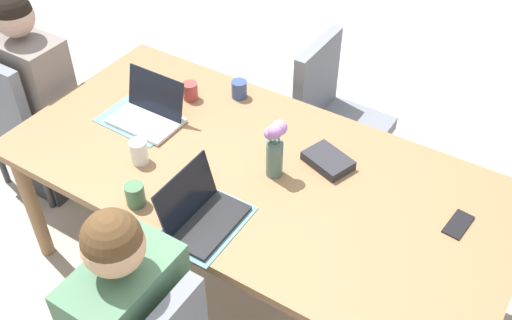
{
  "coord_description": "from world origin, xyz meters",
  "views": [
    {
      "loc": [
        -1.01,
        1.59,
        2.45
      ],
      "look_at": [
        0.0,
        0.0,
        0.79
      ],
      "focal_mm": 41.79,
      "sensor_mm": 36.0,
      "label": 1
    }
  ],
  "objects_px": {
    "coffee_mug_near_left": "(239,89)",
    "phone_black": "(458,224)",
    "flower_vase": "(275,146)",
    "chair_near_left_far": "(333,113)",
    "coffee_mug_centre_right": "(135,195)",
    "laptop_head_right_left_mid": "(149,112)",
    "laptop_far_left_near": "(200,213)",
    "dining_table": "(256,180)",
    "person_head_right_left_mid": "(41,108)",
    "chair_head_right_left_mid": "(24,115)",
    "book_red_cover": "(328,161)",
    "coffee_mug_near_right": "(139,152)",
    "coffee_mug_centre_left": "(190,91)"
  },
  "relations": [
    {
      "from": "book_red_cover",
      "to": "phone_black",
      "type": "bearing_deg",
      "value": -165.5
    },
    {
      "from": "laptop_head_right_left_mid",
      "to": "book_red_cover",
      "type": "height_order",
      "value": "laptop_head_right_left_mid"
    },
    {
      "from": "flower_vase",
      "to": "book_red_cover",
      "type": "distance_m",
      "value": 0.27
    },
    {
      "from": "laptop_head_right_left_mid",
      "to": "coffee_mug_centre_right",
      "type": "distance_m",
      "value": 0.55
    },
    {
      "from": "laptop_far_left_near",
      "to": "coffee_mug_centre_right",
      "type": "bearing_deg",
      "value": 12.05
    },
    {
      "from": "coffee_mug_near_left",
      "to": "coffee_mug_centre_left",
      "type": "height_order",
      "value": "same"
    },
    {
      "from": "laptop_head_right_left_mid",
      "to": "coffee_mug_near_right",
      "type": "distance_m",
      "value": 0.29
    },
    {
      "from": "dining_table",
      "to": "chair_near_left_far",
      "type": "distance_m",
      "value": 0.85
    },
    {
      "from": "coffee_mug_near_left",
      "to": "coffee_mug_near_right",
      "type": "relative_size",
      "value": 0.82
    },
    {
      "from": "laptop_head_right_left_mid",
      "to": "coffee_mug_centre_left",
      "type": "height_order",
      "value": "laptop_head_right_left_mid"
    },
    {
      "from": "flower_vase",
      "to": "laptop_head_right_left_mid",
      "type": "bearing_deg",
      "value": -0.21
    },
    {
      "from": "coffee_mug_near_right",
      "to": "chair_near_left_far",
      "type": "bearing_deg",
      "value": -111.71
    },
    {
      "from": "chair_head_right_left_mid",
      "to": "person_head_right_left_mid",
      "type": "bearing_deg",
      "value": -128.76
    },
    {
      "from": "laptop_far_left_near",
      "to": "coffee_mug_centre_left",
      "type": "distance_m",
      "value": 0.83
    },
    {
      "from": "flower_vase",
      "to": "book_red_cover",
      "type": "relative_size",
      "value": 1.36
    },
    {
      "from": "chair_head_right_left_mid",
      "to": "coffee_mug_centre_right",
      "type": "distance_m",
      "value": 1.23
    },
    {
      "from": "flower_vase",
      "to": "coffee_mug_centre_right",
      "type": "bearing_deg",
      "value": 50.24
    },
    {
      "from": "chair_head_right_left_mid",
      "to": "laptop_head_right_left_mid",
      "type": "xyz_separation_m",
      "value": [
        -0.84,
        -0.11,
        0.29
      ]
    },
    {
      "from": "coffee_mug_near_left",
      "to": "phone_black",
      "type": "distance_m",
      "value": 1.22
    },
    {
      "from": "coffee_mug_centre_right",
      "to": "chair_near_left_far",
      "type": "bearing_deg",
      "value": -101.88
    },
    {
      "from": "person_head_right_left_mid",
      "to": "coffee_mug_near_right",
      "type": "distance_m",
      "value": 0.99
    },
    {
      "from": "dining_table",
      "to": "laptop_head_right_left_mid",
      "type": "height_order",
      "value": "laptop_head_right_left_mid"
    },
    {
      "from": "coffee_mug_near_right",
      "to": "laptop_head_right_left_mid",
      "type": "bearing_deg",
      "value": -58.04
    },
    {
      "from": "coffee_mug_near_left",
      "to": "coffee_mug_near_right",
      "type": "distance_m",
      "value": 0.64
    },
    {
      "from": "chair_near_left_far",
      "to": "book_red_cover",
      "type": "relative_size",
      "value": 4.5
    },
    {
      "from": "person_head_right_left_mid",
      "to": "laptop_head_right_left_mid",
      "type": "bearing_deg",
      "value": -177.44
    },
    {
      "from": "dining_table",
      "to": "coffee_mug_centre_right",
      "type": "relative_size",
      "value": 22.39
    },
    {
      "from": "coffee_mug_near_right",
      "to": "coffee_mug_centre_left",
      "type": "xyz_separation_m",
      "value": [
        0.1,
        -0.49,
        -0.01
      ]
    },
    {
      "from": "person_head_right_left_mid",
      "to": "coffee_mug_centre_left",
      "type": "distance_m",
      "value": 0.91
    },
    {
      "from": "flower_vase",
      "to": "book_red_cover",
      "type": "bearing_deg",
      "value": -133.64
    },
    {
      "from": "laptop_far_left_near",
      "to": "coffee_mug_near_left",
      "type": "bearing_deg",
      "value": -66.66
    },
    {
      "from": "person_head_right_left_mid",
      "to": "phone_black",
      "type": "distance_m",
      "value": 2.23
    },
    {
      "from": "laptop_head_right_left_mid",
      "to": "laptop_far_left_near",
      "type": "distance_m",
      "value": 0.71
    },
    {
      "from": "dining_table",
      "to": "person_head_right_left_mid",
      "type": "height_order",
      "value": "person_head_right_left_mid"
    },
    {
      "from": "chair_head_right_left_mid",
      "to": "chair_near_left_far",
      "type": "xyz_separation_m",
      "value": [
        -1.41,
        -0.92,
        0.0
      ]
    },
    {
      "from": "chair_near_left_far",
      "to": "coffee_mug_centre_right",
      "type": "height_order",
      "value": "chair_near_left_far"
    },
    {
      "from": "phone_black",
      "to": "chair_head_right_left_mid",
      "type": "bearing_deg",
      "value": -77.86
    },
    {
      "from": "laptop_head_right_left_mid",
      "to": "chair_head_right_left_mid",
      "type": "bearing_deg",
      "value": 7.46
    },
    {
      "from": "phone_black",
      "to": "book_red_cover",
      "type": "bearing_deg",
      "value": -88.02
    },
    {
      "from": "coffee_mug_centre_left",
      "to": "chair_head_right_left_mid",
      "type": "bearing_deg",
      "value": 21.48
    },
    {
      "from": "flower_vase",
      "to": "phone_black",
      "type": "height_order",
      "value": "flower_vase"
    },
    {
      "from": "coffee_mug_near_left",
      "to": "laptop_far_left_near",
      "type": "bearing_deg",
      "value": 113.34
    },
    {
      "from": "chair_near_left_far",
      "to": "coffee_mug_centre_right",
      "type": "relative_size",
      "value": 9.17
    },
    {
      "from": "coffee_mug_near_left",
      "to": "phone_black",
      "type": "xyz_separation_m",
      "value": [
        -1.19,
        0.26,
        -0.04
      ]
    },
    {
      "from": "chair_near_left_far",
      "to": "coffee_mug_near_right",
      "type": "relative_size",
      "value": 8.31
    },
    {
      "from": "coffee_mug_near_right",
      "to": "book_red_cover",
      "type": "relative_size",
      "value": 0.54
    },
    {
      "from": "coffee_mug_near_left",
      "to": "book_red_cover",
      "type": "relative_size",
      "value": 0.44
    },
    {
      "from": "chair_near_left_far",
      "to": "flower_vase",
      "type": "relative_size",
      "value": 3.31
    },
    {
      "from": "person_head_right_left_mid",
      "to": "chair_near_left_far",
      "type": "relative_size",
      "value": 1.33
    },
    {
      "from": "dining_table",
      "to": "laptop_head_right_left_mid",
      "type": "relative_size",
      "value": 6.87
    }
  ]
}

